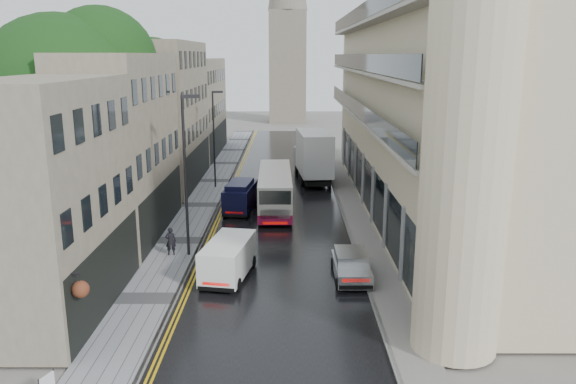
# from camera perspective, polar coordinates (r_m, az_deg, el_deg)

# --- Properties ---
(road) EXTENTS (9.00, 85.00, 0.02)m
(road) POSITION_cam_1_polar(r_m,az_deg,el_deg) (42.00, -0.88, -1.44)
(road) COLOR black
(road) RESTS_ON ground
(left_sidewalk) EXTENTS (2.70, 85.00, 0.12)m
(left_sidewalk) POSITION_cam_1_polar(r_m,az_deg,el_deg) (42.49, -8.80, -1.35)
(left_sidewalk) COLOR gray
(left_sidewalk) RESTS_ON ground
(right_sidewalk) EXTENTS (1.80, 85.00, 0.12)m
(right_sidewalk) POSITION_cam_1_polar(r_m,az_deg,el_deg) (42.24, 6.46, -1.36)
(right_sidewalk) COLOR slate
(right_sidewalk) RESTS_ON ground
(old_shop_row) EXTENTS (4.50, 56.00, 12.00)m
(old_shop_row) POSITION_cam_1_polar(r_m,az_deg,el_deg) (44.49, -13.21, 6.92)
(old_shop_row) COLOR gray
(old_shop_row) RESTS_ON ground
(modern_block) EXTENTS (8.00, 40.00, 14.00)m
(modern_block) POSITION_cam_1_polar(r_m,az_deg,el_deg) (40.38, 13.95, 7.65)
(modern_block) COLOR beige
(modern_block) RESTS_ON ground
(tree_near) EXTENTS (10.56, 10.56, 13.89)m
(tree_near) POSITION_cam_1_polar(r_m,az_deg,el_deg) (35.80, -21.70, 6.26)
(tree_near) COLOR black
(tree_near) RESTS_ON ground
(tree_far) EXTENTS (9.24, 9.24, 12.46)m
(tree_far) POSITION_cam_1_polar(r_m,az_deg,el_deg) (48.04, -15.64, 7.54)
(tree_far) COLOR black
(tree_far) RESTS_ON ground
(cream_bus) EXTENTS (2.53, 10.14, 2.75)m
(cream_bus) POSITION_cam_1_polar(r_m,az_deg,el_deg) (38.30, -2.90, -0.81)
(cream_bus) COLOR beige
(cream_bus) RESTS_ON road
(white_lorry) EXTENTS (3.37, 8.84, 4.54)m
(white_lorry) POSITION_cam_1_polar(r_m,az_deg,el_deg) (47.80, 1.44, 3.24)
(white_lorry) COLOR white
(white_lorry) RESTS_ON road
(silver_hatchback) EXTENTS (1.74, 3.88, 1.45)m
(silver_hatchback) POSITION_cam_1_polar(r_m,az_deg,el_deg) (27.33, 5.16, -8.39)
(silver_hatchback) COLOR #A6A7AB
(silver_hatchback) RESTS_ON road
(white_van) EXTENTS (2.62, 4.67, 2.00)m
(white_van) POSITION_cam_1_polar(r_m,az_deg,el_deg) (27.49, -8.72, -7.74)
(white_van) COLOR white
(white_van) RESTS_ON road
(navy_van) EXTENTS (2.30, 4.66, 2.29)m
(navy_van) POSITION_cam_1_polar(r_m,az_deg,el_deg) (39.24, -6.48, -0.88)
(navy_van) COLOR black
(navy_van) RESTS_ON road
(pedestrian) EXTENTS (0.63, 0.47, 1.59)m
(pedestrian) POSITION_cam_1_polar(r_m,az_deg,el_deg) (32.06, -11.84, -4.92)
(pedestrian) COLOR black
(pedestrian) RESTS_ON left_sidewalk
(lamp_post_near) EXTENTS (1.00, 0.59, 8.83)m
(lamp_post_near) POSITION_cam_1_polar(r_m,az_deg,el_deg) (30.96, -10.38, 1.44)
(lamp_post_near) COLOR black
(lamp_post_near) RESTS_ON left_sidewalk
(lamp_post_far) EXTENTS (0.92, 0.49, 8.00)m
(lamp_post_far) POSITION_cam_1_polar(r_m,az_deg,el_deg) (47.27, -7.53, 5.25)
(lamp_post_far) COLOR black
(lamp_post_far) RESTS_ON left_sidewalk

